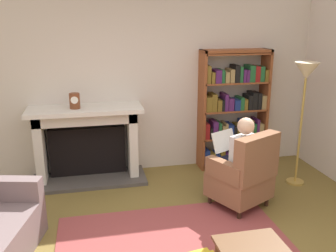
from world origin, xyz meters
name	(u,v)px	position (x,y,z in m)	size (l,w,h in m)	color
back_wall	(142,82)	(0.00, 2.55, 1.35)	(5.60, 0.10, 2.70)	beige
area_rug	(177,251)	(0.00, 0.30, 0.01)	(2.40, 1.80, 0.01)	#96413F
fireplace	(87,141)	(-0.84, 2.30, 0.57)	(1.59, 0.64, 1.08)	#4C4742
mantel_clock	(75,101)	(-0.97, 2.20, 1.18)	(0.14, 0.14, 0.21)	brown
bookshelf	(233,110)	(1.37, 2.33, 0.89)	(1.04, 0.32, 1.81)	brown
armchair_reading	(244,175)	(1.00, 1.03, 0.42)	(0.85, 0.84, 0.97)	#331E14
seated_reader	(237,157)	(0.95, 1.13, 0.62)	(0.52, 0.60, 1.14)	silver
side_table	(250,252)	(0.46, -0.37, 0.39)	(0.56, 0.39, 0.46)	brown
floor_lamp	(305,82)	(2.01, 1.52, 1.44)	(0.32, 0.32, 1.70)	#B7933F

